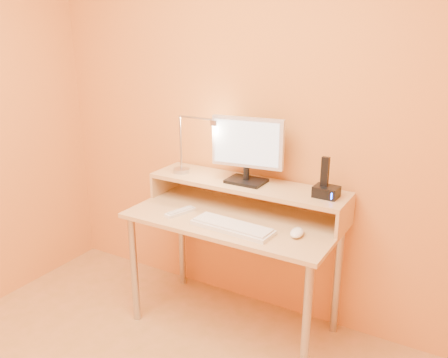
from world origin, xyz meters
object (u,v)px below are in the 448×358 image
Objects in this scene: monitor_panel at (248,142)px; mouse at (297,233)px; lamp_base at (181,170)px; phone_dock at (326,192)px; remote_control at (180,212)px; keyboard at (232,227)px.

mouse is (0.41, -0.22, -0.38)m from monitor_panel.
monitor_panel is 0.60m from mouse.
lamp_base is 0.92m from phone_dock.
lamp_base is at bearing 177.26° from monitor_panel.
phone_dock is at bearing 1.87° from lamp_base.
keyboard is at bearing 10.08° from remote_control.
keyboard is 2.37× the size of remote_control.
monitor_panel is at bearing 144.62° from mouse.
monitor_panel is 3.26× the size of phone_dock.
lamp_base is at bearing 138.97° from remote_control.
lamp_base reaches higher than mouse.
phone_dock is 0.28× the size of keyboard.
phone_dock is 0.83m from remote_control.
monitor_panel is 3.63× the size of mouse.
remote_control is at bearing 177.76° from mouse.
mouse is (0.85, -0.18, -0.15)m from lamp_base.
lamp_base is (-0.44, -0.04, -0.23)m from monitor_panel.
keyboard is (0.52, -0.28, -0.16)m from lamp_base.
keyboard is (0.08, -0.32, -0.39)m from monitor_panel.
monitor_panel is 4.24× the size of lamp_base.
remote_control is at bearing 177.38° from keyboard.
mouse is at bearing -106.73° from phone_dock.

